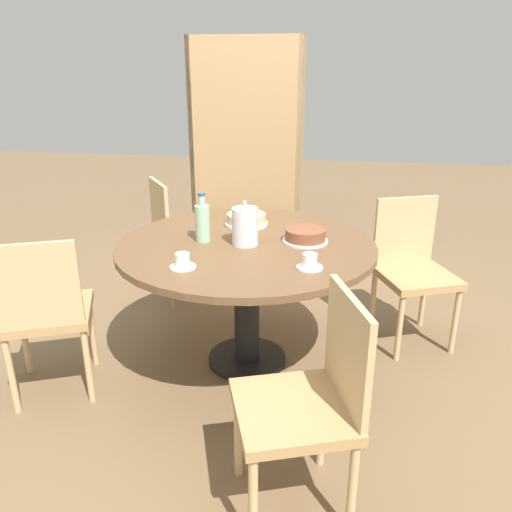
# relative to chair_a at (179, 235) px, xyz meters

# --- Properties ---
(ground_plane) EXTENTS (14.00, 14.00, 0.00)m
(ground_plane) POSITION_rel_chair_a_xyz_m (0.65, -0.82, -0.48)
(ground_plane) COLOR brown
(dining_table) EXTENTS (1.40, 1.40, 0.74)m
(dining_table) POSITION_rel_chair_a_xyz_m (0.65, -0.82, 0.14)
(dining_table) COLOR black
(dining_table) RESTS_ON ground_plane
(chair_a) EXTENTS (0.59, 0.59, 0.89)m
(chair_a) POSITION_rel_chair_a_xyz_m (0.00, 0.00, 0.00)
(chair_a) COLOR tan
(chair_a) RESTS_ON ground_plane
(chair_b) EXTENTS (0.55, 0.55, 0.89)m
(chair_b) POSITION_rel_chair_a_xyz_m (-0.28, -1.29, 0.00)
(chair_b) COLOR tan
(chair_b) RESTS_ON ground_plane
(chair_c) EXTENTS (0.54, 0.54, 0.89)m
(chair_c) POSITION_rel_chair_a_xyz_m (1.07, -1.78, 0.00)
(chair_c) COLOR tan
(chair_c) RESTS_ON ground_plane
(chair_d) EXTENTS (0.55, 0.55, 0.89)m
(chair_d) POSITION_rel_chair_a_xyz_m (1.60, -0.37, 0.00)
(chair_d) COLOR tan
(chair_d) RESTS_ON ground_plane
(bookshelf) EXTENTS (0.90, 0.28, 1.86)m
(bookshelf) POSITION_rel_chair_a_xyz_m (0.37, 0.73, 0.44)
(bookshelf) COLOR tan
(bookshelf) RESTS_ON ground_plane
(coffee_pot) EXTENTS (0.14, 0.14, 0.24)m
(coffee_pot) POSITION_rel_chair_a_xyz_m (0.65, -0.85, 0.37)
(coffee_pot) COLOR silver
(coffee_pot) RESTS_ON dining_table
(water_bottle) EXTENTS (0.08, 0.08, 0.27)m
(water_bottle) POSITION_rel_chair_a_xyz_m (0.42, -0.84, 0.37)
(water_bottle) COLOR #99C6A3
(water_bottle) RESTS_ON dining_table
(cake_main) EXTENTS (0.26, 0.26, 0.07)m
(cake_main) POSITION_rel_chair_a_xyz_m (0.59, -0.50, 0.29)
(cake_main) COLOR silver
(cake_main) RESTS_ON dining_table
(cake_second) EXTENTS (0.25, 0.25, 0.07)m
(cake_second) POSITION_rel_chair_a_xyz_m (0.97, -0.76, 0.29)
(cake_second) COLOR silver
(cake_second) RESTS_ON dining_table
(cup_a) EXTENTS (0.13, 0.13, 0.07)m
(cup_a) POSITION_rel_chair_a_xyz_m (0.43, -1.23, 0.29)
(cup_a) COLOR white
(cup_a) RESTS_ON dining_table
(cup_b) EXTENTS (0.13, 0.13, 0.07)m
(cup_b) POSITION_rel_chair_a_xyz_m (1.02, -1.13, 0.29)
(cup_b) COLOR white
(cup_b) RESTS_ON dining_table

